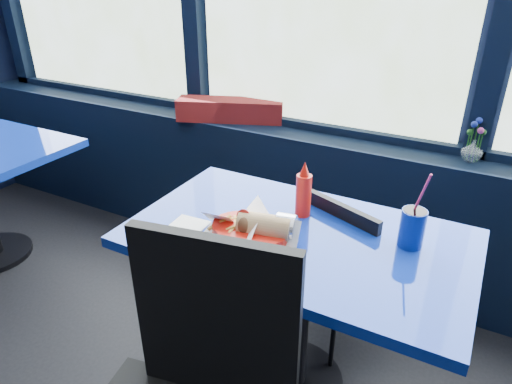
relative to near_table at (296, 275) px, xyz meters
The scene contains 9 objects.
window_sill 0.94m from the near_table, 109.03° to the left, with size 5.00×0.26×0.80m, color black.
near_table is the anchor object (origin of this frame).
chair_near_back 0.30m from the near_table, 77.74° to the left, with size 0.47×0.47×0.80m.
planter_box 1.22m from the near_table, 132.72° to the left, with size 0.60×0.15×0.12m, color maroon.
flower_vase 1.04m from the near_table, 61.69° to the left, with size 0.13×0.13×0.20m.
food_basket 0.28m from the near_table, 136.20° to the right, with size 0.34×0.34×0.11m.
ketchup_bottle 0.31m from the near_table, 106.45° to the left, with size 0.06×0.06×0.22m.
soda_cup 0.46m from the near_table, 17.33° to the left, with size 0.08×0.08×0.28m.
napkin 0.44m from the near_table, 158.70° to the right, with size 0.13×0.13×0.00m, color white.
Camera 1 is at (0.82, 0.72, 1.61)m, focal length 32.00 mm.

